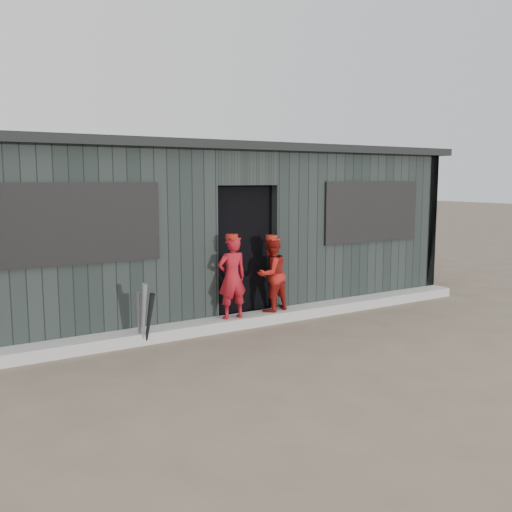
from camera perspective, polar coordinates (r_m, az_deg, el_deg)
ground at (r=6.92m, az=8.07°, el=-9.96°), size 80.00×80.00×0.00m
curb at (r=8.31m, az=-0.07°, el=-6.32°), size 8.00×0.36×0.15m
bat_left at (r=7.26m, az=-11.16°, el=-5.80°), size 0.09×0.25×0.83m
bat_mid at (r=7.37m, az=-11.61°, el=-6.11°), size 0.12×0.17×0.70m
bat_right at (r=7.30m, az=-10.64°, el=-6.25°), size 0.13×0.24×0.69m
player_red_left at (r=7.94m, az=-2.41°, el=-2.15°), size 0.44×0.31×1.16m
player_red_right at (r=8.39m, az=1.54°, el=-1.83°), size 0.62×0.53×1.10m
player_grey_back at (r=8.93m, az=1.60°, el=-2.13°), size 0.62×0.48×1.13m
dugout at (r=9.57m, az=-5.44°, el=2.87°), size 8.30×3.30×2.62m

